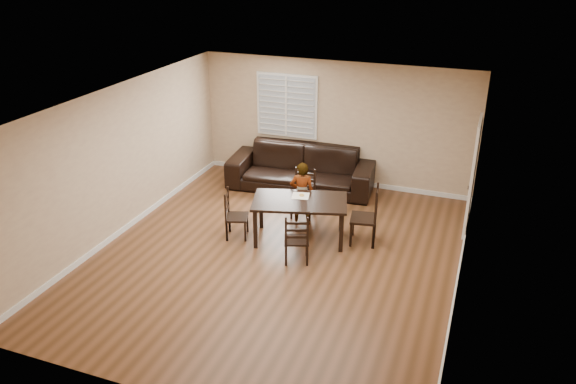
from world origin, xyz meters
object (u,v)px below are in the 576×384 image
object	(u,v)px
chair_far	(297,242)
donut	(302,195)
dining_table	(300,205)
chair_left	(231,216)
chair_right	(371,218)
sofa	(301,168)
child	(302,194)
chair_near	(304,194)

from	to	relation	value
chair_far	donut	xyz separation A→B (m)	(-0.27, 1.01, 0.39)
donut	dining_table	bearing A→B (deg)	-80.94
chair_left	chair_right	world-z (taller)	chair_right
dining_table	donut	xyz separation A→B (m)	(-0.03, 0.18, 0.11)
dining_table	chair_far	size ratio (longest dim) A/B	2.04
chair_far	chair_right	bearing A→B (deg)	-150.77
donut	sofa	bearing A→B (deg)	109.35
chair_far	child	bearing A→B (deg)	-94.44
chair_near	chair_right	size ratio (longest dim) A/B	0.87
chair_left	donut	world-z (taller)	chair_left
chair_left	sofa	bearing A→B (deg)	-28.16
chair_far	chair_right	xyz separation A→B (m)	(0.98, 1.15, 0.08)
chair_far	sofa	bearing A→B (deg)	-92.35
chair_far	child	xyz separation A→B (m)	(-0.40, 1.40, 0.22)
donut	chair_right	bearing A→B (deg)	6.30
chair_near	chair_right	bearing A→B (deg)	-28.80
chair_left	chair_right	xyz separation A→B (m)	(2.42, 0.66, 0.08)
chair_right	chair_near	bearing A→B (deg)	-124.31
dining_table	chair_right	size ratio (longest dim) A/B	1.70
chair_far	child	world-z (taller)	child
donut	child	bearing A→B (deg)	108.26
chair_near	chair_right	world-z (taller)	chair_right
dining_table	chair_far	xyz separation A→B (m)	(0.24, -0.83, -0.28)
chair_right	sofa	world-z (taller)	chair_right
chair_near	child	xyz separation A→B (m)	(0.10, -0.43, 0.20)
sofa	dining_table	bearing A→B (deg)	-76.62
chair_left	child	world-z (taller)	child
sofa	chair_near	bearing A→B (deg)	-73.09
chair_far	sofa	world-z (taller)	sofa
chair_left	chair_right	bearing A→B (deg)	-92.70
chair_left	dining_table	bearing A→B (deg)	-92.28
dining_table	donut	size ratio (longest dim) A/B	19.19
dining_table	donut	world-z (taller)	donut
donut	sofa	xyz separation A→B (m)	(-0.71, 2.02, -0.34)
chair_near	dining_table	bearing A→B (deg)	-79.74
chair_far	donut	size ratio (longest dim) A/B	9.42
chair_left	donut	bearing A→B (deg)	-83.94
child	chair_left	bearing A→B (deg)	26.02
chair_near	chair_left	distance (m)	1.64
chair_far	child	size ratio (longest dim) A/B	0.72
chair_far	child	distance (m)	1.48
dining_table	chair_right	bearing A→B (deg)	-0.62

